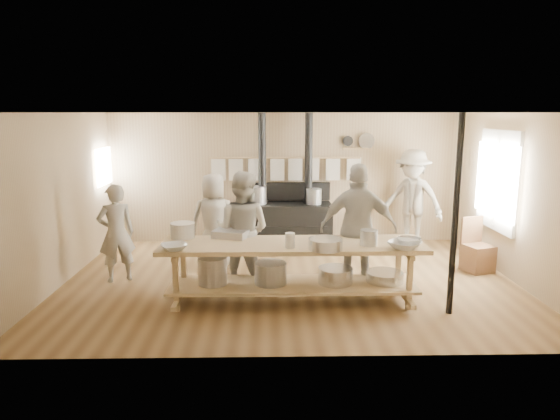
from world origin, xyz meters
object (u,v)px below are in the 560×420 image
at_px(chair, 477,255).
at_px(cook_by_window, 412,199).
at_px(stove, 285,220).
at_px(cook_right, 358,228).
at_px(cook_center, 214,221).
at_px(prep_table, 292,266).
at_px(cook_left, 242,230).
at_px(roasting_pan, 231,234).
at_px(cook_far_left, 116,233).

bearing_deg(chair, cook_by_window, 96.24).
distance_m(stove, cook_right, 2.80).
relative_size(cook_center, chair, 1.81).
height_order(prep_table, cook_by_window, cook_by_window).
height_order(cook_left, roasting_pan, cook_left).
height_order(chair, roasting_pan, roasting_pan).
height_order(cook_center, roasting_pan, cook_center).
distance_m(cook_left, chair, 3.98).
xyz_separation_m(cook_by_window, roasting_pan, (-3.31, -2.52, -0.06)).
bearing_deg(cook_by_window, cook_left, -106.44).
distance_m(cook_right, chair, 2.44).
xyz_separation_m(stove, cook_far_left, (-2.68, -2.06, 0.25)).
relative_size(stove, cook_left, 1.47).
xyz_separation_m(cook_left, cook_center, (-0.53, 1.04, -0.07)).
xyz_separation_m(cook_far_left, cook_center, (1.44, 0.69, 0.04)).
bearing_deg(roasting_pan, prep_table, -21.03).
distance_m(cook_center, cook_by_window, 3.89).
bearing_deg(cook_far_left, prep_table, 134.32).
height_order(cook_far_left, cook_right, cook_right).
distance_m(prep_table, cook_far_left, 2.86).
bearing_deg(cook_center, prep_table, 129.83).
bearing_deg(cook_center, chair, 178.76).
bearing_deg(stove, cook_far_left, -142.48).
relative_size(cook_right, chair, 2.12).
distance_m(chair, roasting_pan, 4.18).
distance_m(prep_table, roasting_pan, 1.00).
height_order(cook_far_left, chair, cook_far_left).
xyz_separation_m(cook_by_window, chair, (0.70, -1.51, -0.70)).
height_order(cook_left, cook_center, cook_left).
relative_size(stove, cook_center, 1.60).
bearing_deg(chair, stove, 133.37).
bearing_deg(chair, roasting_pan, 175.54).
distance_m(cook_right, roasting_pan, 1.85).
bearing_deg(stove, chair, -28.14).
bearing_deg(cook_right, cook_left, 2.24).
distance_m(cook_left, cook_center, 1.17).
bearing_deg(cook_left, cook_by_window, -125.56).
xyz_separation_m(prep_table, cook_by_window, (2.46, 2.85, 0.44)).
height_order(cook_right, roasting_pan, cook_right).
height_order(cook_center, cook_by_window, cook_by_window).
xyz_separation_m(cook_far_left, chair, (5.83, 0.37, -0.50)).
xyz_separation_m(cook_center, cook_by_window, (3.70, 1.20, 0.15)).
bearing_deg(stove, cook_center, -132.14).
xyz_separation_m(stove, cook_left, (-0.71, -2.41, 0.36)).
xyz_separation_m(cook_right, cook_by_window, (1.47, 2.41, 0.01)).
height_order(cook_far_left, cook_left, cook_left).
bearing_deg(prep_table, cook_center, 127.00).
xyz_separation_m(cook_left, cook_right, (1.70, -0.18, 0.06)).
height_order(stove, cook_right, stove).
bearing_deg(cook_center, cook_left, 119.98).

